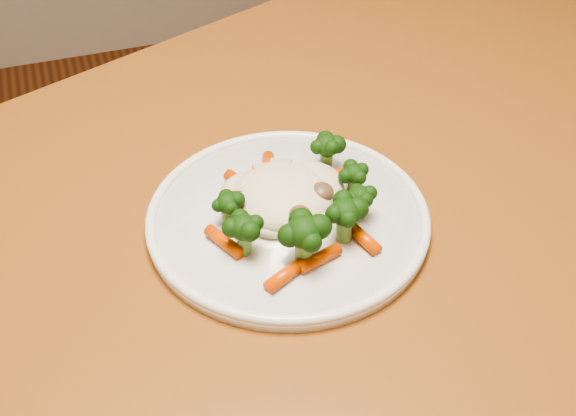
{
  "coord_description": "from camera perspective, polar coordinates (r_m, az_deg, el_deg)",
  "views": [
    {
      "loc": [
        -0.47,
        -0.79,
        1.22
      ],
      "look_at": [
        -0.3,
        -0.3,
        0.77
      ],
      "focal_mm": 45.0,
      "sensor_mm": 36.0,
      "label": 1
    }
  ],
  "objects": [
    {
      "name": "dining_table",
      "position": [
        0.78,
        7.32,
        -4.7
      ],
      "size": [
        1.51,
        1.28,
        0.75
      ],
      "rotation": [
        0.0,
        0.0,
        0.39
      ],
      "color": "brown",
      "rests_on": "ground"
    },
    {
      "name": "plate",
      "position": [
        0.69,
        0.0,
        -0.9
      ],
      "size": [
        0.27,
        0.27,
        0.01
      ],
      "primitive_type": "cylinder",
      "color": "white",
      "rests_on": "dining_table"
    },
    {
      "name": "meal",
      "position": [
        0.67,
        0.52,
        0.67
      ],
      "size": [
        0.17,
        0.18,
        0.05
      ],
      "color": "beige",
      "rests_on": "plate"
    }
  ]
}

